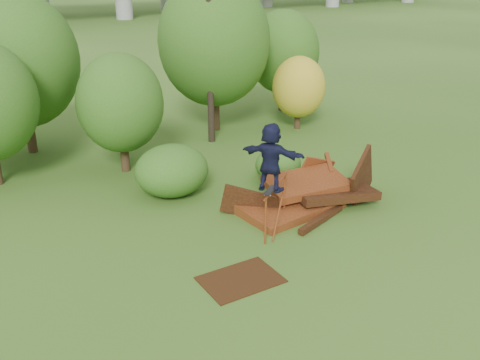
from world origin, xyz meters
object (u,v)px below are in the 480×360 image
skater (271,157)px  utility_pole (209,27)px  scrap_pile (309,194)px  flat_plate (241,279)px

skater → utility_pole: 9.35m
scrap_pile → skater: (-2.33, -1.10, 2.08)m
scrap_pile → flat_plate: scrap_pile is taller
scrap_pile → utility_pole: bearing=85.3°
skater → utility_pole: (2.94, 8.54, 2.38)m
scrap_pile → flat_plate: (-4.19, -2.50, -0.39)m
scrap_pile → skater: bearing=-154.7°
scrap_pile → utility_pole: 8.70m
skater → scrap_pile: bearing=-99.3°
flat_plate → utility_pole: (4.80, 9.94, 4.84)m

